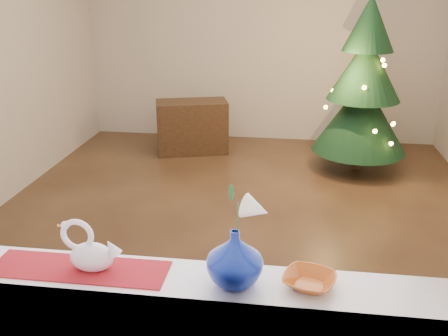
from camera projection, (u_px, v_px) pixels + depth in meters
The scene contains 13 objects.
ground at pixel (239, 219), 4.42m from camera, with size 5.00×5.00×0.00m, color #331E14.
wall_back at pixel (262, 35), 6.27m from camera, with size 4.50×0.10×2.70m, color beige.
wall_front at pixel (160, 185), 1.63m from camera, with size 4.50×0.10×2.70m, color beige.
windowsill at pixel (174, 281), 1.91m from camera, with size 2.20×0.26×0.04m, color white.
window_frame at pixel (158, 77), 1.53m from camera, with size 2.22×0.06×1.60m, color white, non-canonical shape.
runner at pixel (79, 269), 1.95m from camera, with size 0.70×0.20×0.01m, color maroon.
swan at pixel (91, 247), 1.91m from camera, with size 0.24×0.11×0.20m, color white, non-canonical shape.
blue_vase at pixel (235, 254), 1.81m from camera, with size 0.24×0.24×0.25m, color navy.
lily at pixel (235, 198), 1.73m from camera, with size 0.14×0.08×0.19m, color white, non-canonical shape.
paperweight at pixel (245, 275), 1.84m from camera, with size 0.08×0.08×0.08m, color silver.
amber_dish at pixel (309, 282), 1.83m from camera, with size 0.16×0.16×0.04m, color #AB4A14.
xmas_tree at pixel (364, 86), 5.31m from camera, with size 1.02×1.02×1.87m, color black, non-canonical shape.
side_table at pixel (192, 127), 6.08m from camera, with size 0.85×0.42×0.63m, color black.
Camera 1 is at (0.41, -3.96, 1.97)m, focal length 40.00 mm.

